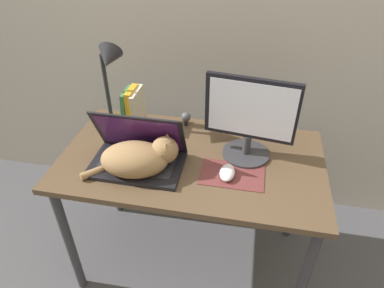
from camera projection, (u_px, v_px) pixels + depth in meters
name	position (u px, v px, depth m)	size (l,w,h in m)	color
desk	(191.00, 172.00, 1.59)	(1.18, 0.66, 0.73)	brown
laptop	(138.00, 155.00, 1.48)	(0.40, 0.25, 0.24)	black
cat	(139.00, 158.00, 1.42)	(0.39, 0.23, 0.16)	#99754C
external_monitor	(250.00, 118.00, 1.44)	(0.39, 0.21, 0.38)	#333338
mousepad	(232.00, 174.00, 1.44)	(0.27, 0.18, 0.00)	brown
computer_mouse	(227.00, 173.00, 1.43)	(0.06, 0.11, 0.03)	silver
book_row	(133.00, 108.00, 1.70)	(0.09, 0.15, 0.20)	#387A42
desk_lamp	(109.00, 73.00, 1.55)	(0.17, 0.17, 0.45)	#28282D
webcam	(186.00, 117.00, 1.73)	(0.05, 0.05, 0.07)	#232328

